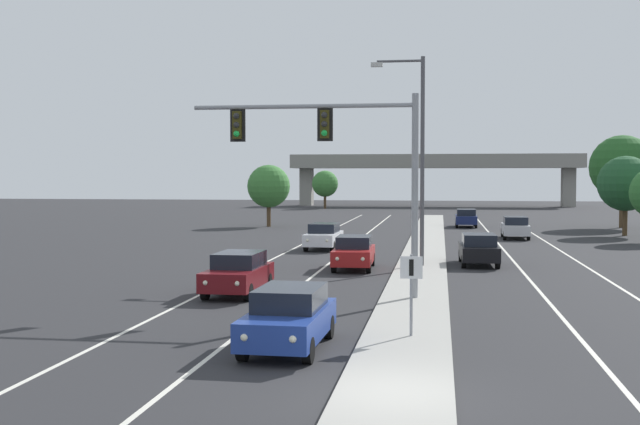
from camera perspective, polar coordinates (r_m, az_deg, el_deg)
ground_plane at (r=16.44m, az=5.33°, el=-13.10°), size 260.00×260.00×0.00m
median_island at (r=34.09m, az=7.07°, el=-4.77°), size 2.40×110.00×0.15m
lane_stripe_oncoming_center at (r=41.42m, az=0.80°, el=-3.54°), size 0.14×100.00×0.01m
lane_stripe_receding_center at (r=41.22m, az=13.89°, el=-3.65°), size 0.14×100.00×0.01m
edge_stripe_left at (r=41.99m, az=-3.67°, el=-3.46°), size 0.14×100.00×0.01m
edge_stripe_right at (r=41.65m, az=18.43°, el=-3.64°), size 0.14×100.00×0.01m
overhead_signal_mast at (r=28.47m, az=1.60°, el=4.42°), size 8.14×0.44×7.20m
median_sign_post at (r=21.59m, az=6.55°, el=-5.02°), size 0.60×0.10×2.20m
street_lamp_median at (r=38.52m, az=7.01°, el=4.60°), size 2.58×0.28×10.00m
car_oncoming_blue at (r=20.69m, az=-2.23°, el=-7.48°), size 1.91×4.50×1.58m
car_oncoming_darkred at (r=30.18m, az=-5.87°, el=-4.30°), size 1.87×4.49×1.58m
car_oncoming_red at (r=38.16m, az=2.44°, el=-2.84°), size 1.92×4.51×1.58m
car_oncoming_white at (r=48.35m, az=0.27°, el=-1.69°), size 1.91×4.50×1.58m
car_receding_black at (r=40.56m, az=11.29°, el=-2.57°), size 1.90×4.50×1.58m
car_receding_silver at (r=58.29m, az=13.80°, el=-1.03°), size 1.91×4.51×1.58m
car_receding_navy at (r=70.65m, az=10.41°, el=-0.37°), size 1.85×4.48×1.58m
overpass_bridge at (r=119.05m, az=8.19°, el=3.23°), size 42.40×6.40×7.65m
tree_far_right_c at (r=73.27m, az=20.81°, el=3.05°), size 5.52×5.52×7.98m
tree_far_left_c at (r=70.26m, az=-3.70°, el=1.88°), size 3.77×3.77×5.45m
tree_far_right_b at (r=63.53m, az=21.02°, el=1.94°), size 4.12×4.12×5.96m
tree_far_left_b at (r=109.10m, az=0.36°, el=2.07°), size 3.60×3.60×5.22m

